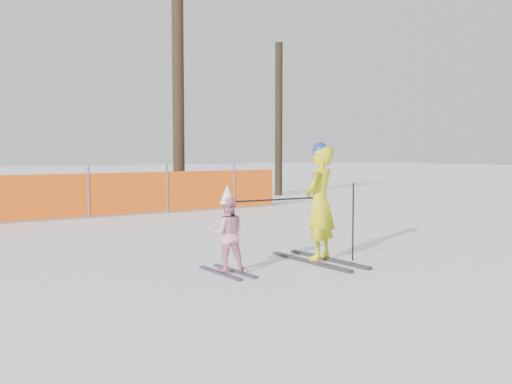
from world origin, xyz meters
The scene contains 5 objects.
ground centered at (0.00, 0.00, 0.00)m, with size 120.00×120.00×0.00m, color white.
adult centered at (0.86, 0.19, 0.83)m, with size 0.69×1.63×1.68m.
child centered at (-0.60, 0.27, 0.51)m, with size 0.56×0.96×1.13m.
ski_poles centered at (0.70, 0.12, 0.74)m, with size 1.80×0.30×1.10m.
tree_trunks centered at (4.77, 9.59, 3.04)m, with size 4.91×1.59×6.44m.
Camera 1 is at (-4.36, -5.83, 1.54)m, focal length 40.00 mm.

